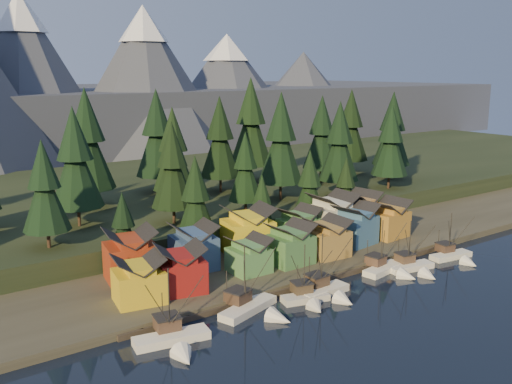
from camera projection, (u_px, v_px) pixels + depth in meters
ground at (378, 311)px, 95.69m from camera, size 500.00×500.00×0.00m
shore_strip at (244, 247)px, 127.35m from camera, size 400.00×50.00×1.50m
hillside at (148, 197)px, 166.65m from camera, size 420.00×100.00×6.00m
dock at (313, 279)px, 108.71m from camera, size 80.00×4.00×1.00m
mountain_ridge at (20, 100)px, 257.72m from camera, size 560.00×190.00×90.00m
boat_0 at (174, 331)px, 83.01m from camera, size 12.02×12.75×12.62m
boat_1 at (255, 301)px, 93.99m from camera, size 12.60×13.11×12.70m
boat_2 at (308, 291)px, 98.26m from camera, size 9.07×9.68×11.31m
boat_3 at (328, 283)px, 101.24m from camera, size 10.23×11.09×12.42m
boat_4 at (389, 263)px, 112.66m from camera, size 10.72×11.38×11.78m
boat_5 at (415, 262)px, 113.77m from camera, size 10.63×11.27×11.23m
boat_6 at (455, 250)px, 120.80m from camera, size 10.25×10.93×11.08m
house_front_0 at (139, 278)px, 94.81m from camera, size 9.09×8.73×7.94m
house_front_1 at (180, 267)px, 99.43m from camera, size 9.57×9.33×8.30m
house_front_2 at (249, 254)px, 108.88m from camera, size 7.05×7.11×6.90m
house_front_3 at (290, 242)px, 113.77m from camera, size 8.24×7.87×8.25m
house_front_4 at (326, 236)px, 118.68m from camera, size 8.26×8.83×7.89m
house_front_5 at (355, 223)px, 126.50m from camera, size 9.54×8.88×8.96m
house_front_6 at (387, 217)px, 132.27m from camera, size 9.25×8.81×8.65m
house_back_0 at (130, 253)px, 104.72m from camera, size 10.13×9.85×9.60m
house_back_1 at (194, 245)px, 110.61m from camera, size 8.86×8.95×8.96m
house_back_2 at (248, 229)px, 119.67m from camera, size 11.01×10.38×10.17m
house_back_3 at (299, 225)px, 126.46m from camera, size 8.63×7.79×8.30m
house_back_4 at (332, 214)px, 131.49m from camera, size 10.03×9.67×10.30m
house_back_5 at (358, 210)px, 137.00m from camera, size 9.43×9.53×9.49m
tree_hill_2 at (45, 189)px, 107.46m from camera, size 9.03×9.03×21.03m
tree_hill_3 at (75, 161)px, 122.09m from camera, size 11.25×11.25×26.21m
tree_hill_4 at (87, 143)px, 138.17m from camera, size 12.71×12.71×29.60m
tree_hill_5 at (173, 168)px, 124.74m from camera, size 9.82×9.82×22.87m
tree_hill_6 at (173, 152)px, 140.99m from camera, size 10.66×10.66×24.83m
tree_hill_7 at (245, 169)px, 133.75m from camera, size 8.42×8.42×19.62m
tree_hill_8 at (220, 140)px, 156.57m from camera, size 11.46×11.46×26.70m
tree_hill_9 at (281, 141)px, 147.42m from camera, size 12.09×12.09×28.17m
tree_hill_10 at (251, 125)px, 171.46m from camera, size 13.54×13.54×31.53m
tree_hill_11 at (339, 144)px, 152.83m from camera, size 10.96×10.96×25.53m
tree_hill_12 at (322, 135)px, 170.02m from camera, size 11.28×11.28×26.28m
tree_hill_13 at (390, 143)px, 161.62m from camera, size 10.40×10.40×24.23m
tree_hill_14 at (351, 128)px, 184.88m from camera, size 11.80×11.80×27.48m
tree_hill_15 at (157, 136)px, 156.35m from camera, size 12.30×12.30×28.66m
tree_hill_17 at (392, 132)px, 176.06m from camera, size 11.64×11.64×27.11m
tree_shore_0 at (123, 227)px, 109.51m from camera, size 6.62×6.62×15.42m
tree_shore_1 at (196, 201)px, 117.95m from camera, size 9.04×9.04×21.05m
tree_shore_2 at (262, 205)px, 128.27m from camera, size 6.57×6.57×15.30m
tree_shore_3 at (309, 187)px, 135.71m from camera, size 8.46×8.46×19.72m
tree_shore_4 at (346, 187)px, 142.86m from camera, size 7.21×7.21×16.79m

